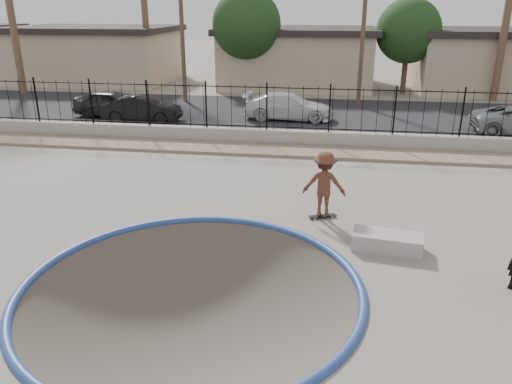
{
  "coord_description": "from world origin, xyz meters",
  "views": [
    {
      "loc": [
        2.63,
        -9.44,
        5.39
      ],
      "look_at": [
        0.85,
        2.0,
        1.02
      ],
      "focal_mm": 35.0,
      "sensor_mm": 36.0,
      "label": 1
    }
  ],
  "objects_px": {
    "concrete_ledge": "(387,242)",
    "car_c": "(289,106)",
    "skater": "(324,187)",
    "car_b": "(142,109)",
    "car_a": "(113,103)",
    "skateboard": "(323,216)"
  },
  "relations": [
    {
      "from": "skateboard",
      "to": "concrete_ledge",
      "type": "bearing_deg",
      "value": -69.1
    },
    {
      "from": "concrete_ledge",
      "to": "car_a",
      "type": "distance_m",
      "value": 17.86
    },
    {
      "from": "skateboard",
      "to": "concrete_ledge",
      "type": "relative_size",
      "value": 0.48
    },
    {
      "from": "skateboard",
      "to": "concrete_ledge",
      "type": "xyz_separation_m",
      "value": [
        1.54,
        -1.63,
        0.15
      ]
    },
    {
      "from": "skater",
      "to": "skateboard",
      "type": "xyz_separation_m",
      "value": [
        0.0,
        -0.0,
        -0.82
      ]
    },
    {
      "from": "skater",
      "to": "car_a",
      "type": "relative_size",
      "value": 0.45
    },
    {
      "from": "concrete_ledge",
      "to": "car_c",
      "type": "relative_size",
      "value": 0.36
    },
    {
      "from": "concrete_ledge",
      "to": "car_c",
      "type": "distance_m",
      "value": 14.1
    },
    {
      "from": "skater",
      "to": "concrete_ledge",
      "type": "xyz_separation_m",
      "value": [
        1.54,
        -1.63,
        -0.67
      ]
    },
    {
      "from": "concrete_ledge",
      "to": "car_b",
      "type": "relative_size",
      "value": 0.43
    },
    {
      "from": "car_a",
      "to": "car_c",
      "type": "relative_size",
      "value": 0.89
    },
    {
      "from": "car_c",
      "to": "skater",
      "type": "bearing_deg",
      "value": -168.72
    },
    {
      "from": "concrete_ledge",
      "to": "car_a",
      "type": "bearing_deg",
      "value": 134.01
    },
    {
      "from": "concrete_ledge",
      "to": "car_c",
      "type": "bearing_deg",
      "value": 104.7
    },
    {
      "from": "car_c",
      "to": "skateboard",
      "type": "bearing_deg",
      "value": -168.72
    },
    {
      "from": "skateboard",
      "to": "skater",
      "type": "bearing_deg",
      "value": 112.5
    },
    {
      "from": "concrete_ledge",
      "to": "car_a",
      "type": "relative_size",
      "value": 0.41
    },
    {
      "from": "car_a",
      "to": "car_c",
      "type": "height_order",
      "value": "car_a"
    },
    {
      "from": "car_a",
      "to": "car_c",
      "type": "bearing_deg",
      "value": -81.4
    },
    {
      "from": "concrete_ledge",
      "to": "car_a",
      "type": "height_order",
      "value": "car_a"
    },
    {
      "from": "skateboard",
      "to": "car_a",
      "type": "xyz_separation_m",
      "value": [
        -10.87,
        11.22,
        0.65
      ]
    },
    {
      "from": "concrete_ledge",
      "to": "car_b",
      "type": "distance_m",
      "value": 16.0
    }
  ]
}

